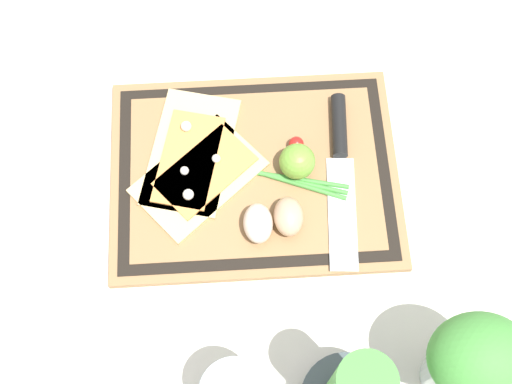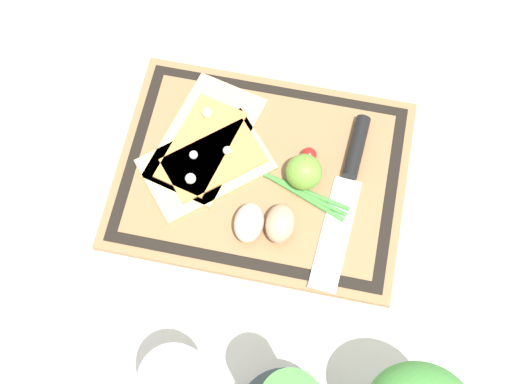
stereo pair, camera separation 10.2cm
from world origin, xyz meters
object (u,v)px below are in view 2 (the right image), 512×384
knife (350,172)px  egg_brown (280,223)px  pizza_slice_far (208,163)px  egg_pink (252,223)px  lime (304,172)px  pizza_slice_near (205,139)px  cherry_tomato_red (309,155)px

knife → egg_brown: bearing=50.5°
pizza_slice_far → knife: (-0.21, -0.03, 0.00)m
egg_pink → lime: lime is taller
lime → pizza_slice_near: bearing=-11.8°
pizza_slice_far → egg_pink: (-0.08, 0.08, 0.02)m
pizza_slice_far → knife: 0.21m
egg_pink → lime: bearing=-122.4°
pizza_slice_near → egg_pink: bearing=128.8°
pizza_slice_near → cherry_tomato_red: size_ratio=9.62×
pizza_slice_near → egg_brown: 0.18m
knife → egg_pink: size_ratio=4.72×
pizza_slice_near → egg_brown: (-0.14, 0.11, 0.02)m
pizza_slice_near → knife: 0.22m
pizza_slice_far → lime: lime is taller
pizza_slice_near → egg_brown: bearing=140.1°
egg_pink → cherry_tomato_red: (-0.06, -0.12, -0.01)m
knife → cherry_tomato_red: same height
lime → knife: bearing=-162.1°
egg_brown → egg_pink: (0.04, 0.01, 0.00)m
pizza_slice_far → lime: 0.14m
pizza_slice_far → egg_brown: egg_brown is taller
cherry_tomato_red → lime: bearing=86.4°
pizza_slice_far → pizza_slice_near: bearing=-70.6°
pizza_slice_near → lime: lime is taller
lime → pizza_slice_far: bearing=2.1°
egg_brown → lime: size_ratio=1.10×
pizza_slice_far → egg_brown: size_ratio=3.63×
egg_pink → pizza_slice_near: bearing=-51.2°
pizza_slice_near → egg_pink: 0.16m
egg_pink → knife: bearing=-138.0°
egg_brown → cherry_tomato_red: (-0.02, -0.12, -0.01)m
lime → cherry_tomato_red: size_ratio=2.33×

